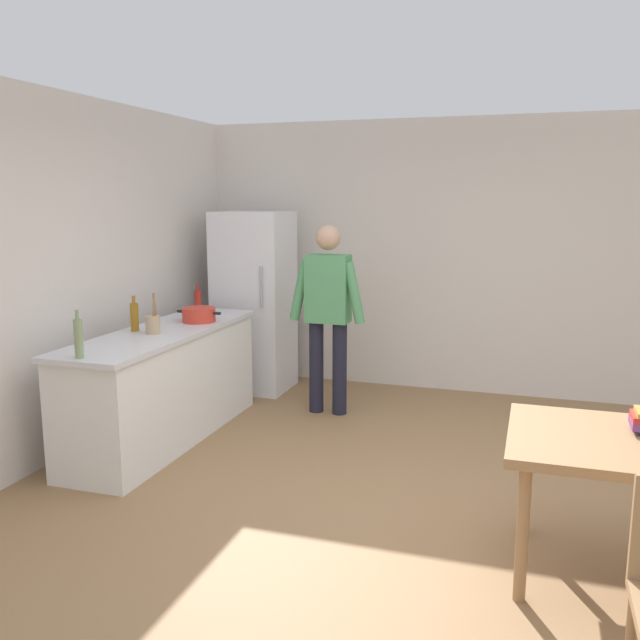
{
  "coord_description": "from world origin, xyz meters",
  "views": [
    {
      "loc": [
        0.79,
        -3.78,
        1.92
      ],
      "look_at": [
        -0.82,
        1.21,
        0.98
      ],
      "focal_mm": 37.71,
      "sensor_mm": 36.0,
      "label": 1
    }
  ],
  "objects_px": {
    "utensil_jar": "(153,324)",
    "bottle_vinegar_tall": "(78,338)",
    "person": "(328,307)",
    "bottle_oil_amber": "(134,317)",
    "bottle_sauce_red": "(198,300)",
    "refrigerator": "(254,302)",
    "cooking_pot": "(199,315)"
  },
  "relations": [
    {
      "from": "utensil_jar",
      "to": "bottle_vinegar_tall",
      "type": "bearing_deg",
      "value": -91.24
    },
    {
      "from": "utensil_jar",
      "to": "bottle_vinegar_tall",
      "type": "xyz_separation_m",
      "value": [
        -0.02,
        -0.86,
        0.06
      ]
    },
    {
      "from": "person",
      "to": "utensil_jar",
      "type": "height_order",
      "value": "person"
    },
    {
      "from": "bottle_vinegar_tall",
      "to": "bottle_oil_amber",
      "type": "bearing_deg",
      "value": 100.85
    },
    {
      "from": "bottle_oil_amber",
      "to": "bottle_sauce_red",
      "type": "relative_size",
      "value": 1.17
    },
    {
      "from": "bottle_vinegar_tall",
      "to": "bottle_oil_amber",
      "type": "relative_size",
      "value": 1.14
    },
    {
      "from": "utensil_jar",
      "to": "bottle_vinegar_tall",
      "type": "distance_m",
      "value": 0.86
    },
    {
      "from": "bottle_vinegar_tall",
      "to": "refrigerator",
      "type": "bearing_deg",
      "value": 87.66
    },
    {
      "from": "bottle_vinegar_tall",
      "to": "bottle_sauce_red",
      "type": "bearing_deg",
      "value": 95.23
    },
    {
      "from": "refrigerator",
      "to": "utensil_jar",
      "type": "xyz_separation_m",
      "value": [
        -0.09,
        -1.75,
        0.08
      ]
    },
    {
      "from": "bottle_oil_amber",
      "to": "bottle_sauce_red",
      "type": "distance_m",
      "value": 1.05
    },
    {
      "from": "person",
      "to": "bottle_sauce_red",
      "type": "bearing_deg",
      "value": -175.22
    },
    {
      "from": "refrigerator",
      "to": "person",
      "type": "xyz_separation_m",
      "value": [
        0.95,
        -0.55,
        0.08
      ]
    },
    {
      "from": "person",
      "to": "bottle_sauce_red",
      "type": "height_order",
      "value": "person"
    },
    {
      "from": "utensil_jar",
      "to": "bottle_sauce_red",
      "type": "bearing_deg",
      "value": 100.23
    },
    {
      "from": "utensil_jar",
      "to": "bottle_oil_amber",
      "type": "relative_size",
      "value": 1.14
    },
    {
      "from": "bottle_vinegar_tall",
      "to": "bottle_sauce_red",
      "type": "height_order",
      "value": "bottle_vinegar_tall"
    },
    {
      "from": "bottle_sauce_red",
      "to": "utensil_jar",
      "type": "bearing_deg",
      "value": -79.77
    },
    {
      "from": "cooking_pot",
      "to": "utensil_jar",
      "type": "height_order",
      "value": "utensil_jar"
    },
    {
      "from": "refrigerator",
      "to": "bottle_oil_amber",
      "type": "relative_size",
      "value": 6.43
    },
    {
      "from": "cooking_pot",
      "to": "bottle_sauce_red",
      "type": "height_order",
      "value": "bottle_sauce_red"
    },
    {
      "from": "person",
      "to": "refrigerator",
      "type": "bearing_deg",
      "value": 149.77
    },
    {
      "from": "bottle_sauce_red",
      "to": "refrigerator",
      "type": "bearing_deg",
      "value": 66.53
    },
    {
      "from": "bottle_vinegar_tall",
      "to": "cooking_pot",
      "type": "bearing_deg",
      "value": 85.61
    },
    {
      "from": "cooking_pot",
      "to": "person",
      "type": "bearing_deg",
      "value": 33.51
    },
    {
      "from": "refrigerator",
      "to": "cooking_pot",
      "type": "distance_m",
      "value": 1.18
    },
    {
      "from": "person",
      "to": "cooking_pot",
      "type": "distance_m",
      "value": 1.14
    },
    {
      "from": "refrigerator",
      "to": "bottle_oil_amber",
      "type": "height_order",
      "value": "refrigerator"
    },
    {
      "from": "utensil_jar",
      "to": "bottle_sauce_red",
      "type": "relative_size",
      "value": 1.33
    },
    {
      "from": "utensil_jar",
      "to": "refrigerator",
      "type": "bearing_deg",
      "value": 87.12
    },
    {
      "from": "bottle_oil_amber",
      "to": "bottle_sauce_red",
      "type": "height_order",
      "value": "bottle_oil_amber"
    },
    {
      "from": "person",
      "to": "bottle_oil_amber",
      "type": "relative_size",
      "value": 6.07
    }
  ]
}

